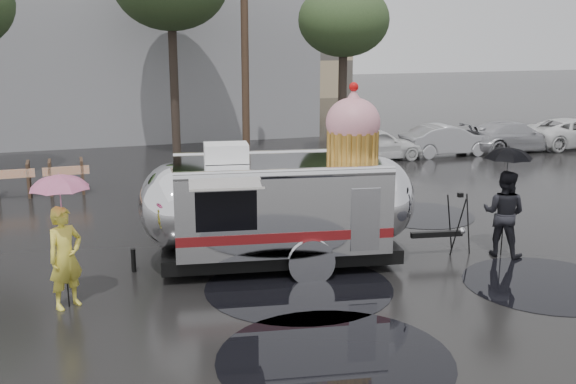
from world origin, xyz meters
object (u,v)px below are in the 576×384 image
object	(u,v)px
airstream_trailer	(283,202)
tripod	(459,218)
person_left	(65,258)
person_right	(504,213)

from	to	relation	value
airstream_trailer	tripod	xyz separation A→B (m)	(3.84, -0.47, -0.57)
airstream_trailer	person_left	size ratio (longest dim) A/B	3.87
person_left	tripod	xyz separation A→B (m)	(8.08, 0.49, -0.14)
airstream_trailer	person_left	xyz separation A→B (m)	(-4.24, -0.96, -0.43)
person_right	tripod	xyz separation A→B (m)	(-0.79, 0.46, -0.16)
tripod	person_right	bearing A→B (deg)	-25.69
person_right	tripod	bearing A→B (deg)	19.29
person_right	tripod	distance (m)	0.93
airstream_trailer	tripod	world-z (taller)	airstream_trailer
person_left	tripod	size ratio (longest dim) A/B	1.35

